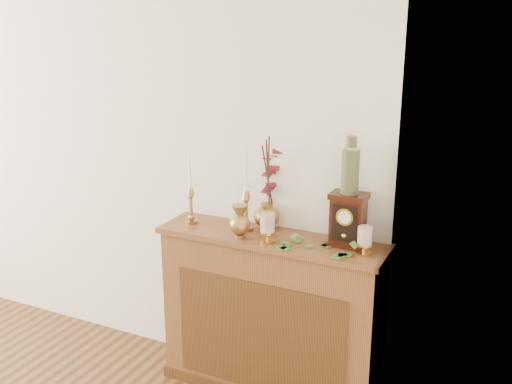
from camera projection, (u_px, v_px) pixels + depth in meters
The scene contains 10 objects.
console_shelf at pixel (270, 320), 3.29m from camera, with size 1.24×0.34×0.93m.
candlestick_left at pixel (191, 200), 3.30m from camera, with size 0.07×0.07×0.41m.
candlestick_center at pixel (246, 204), 3.19m from camera, with size 0.07×0.07×0.45m.
bud_vase at pixel (240, 222), 3.09m from camera, with size 0.11×0.11×0.18m.
ginger_jar at pixel (270, 185), 3.23m from camera, with size 0.21×0.23×0.52m.
pillar_candle_left at pixel (268, 226), 3.04m from camera, with size 0.08×0.08×0.16m.
pillar_candle_right at pixel (365, 239), 2.88m from camera, with size 0.08×0.08×0.15m.
ivy_garland at pixel (331, 249), 2.94m from camera, with size 0.48×0.20×0.08m.
mantel_clock at pixel (348, 220), 2.98m from camera, with size 0.18×0.13×0.27m.
ceramic_vase at pixel (350, 168), 2.91m from camera, with size 0.09×0.09×0.29m.
Camera 1 is at (2.62, -0.59, 2.05)m, focal length 42.00 mm.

